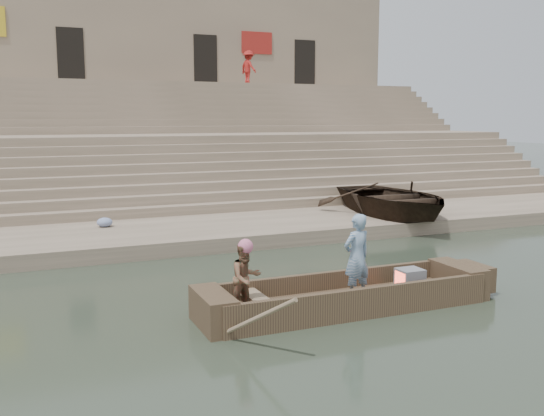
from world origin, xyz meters
TOP-DOWN VIEW (x-y plane):
  - ground at (0.00, 0.00)m, footprint 120.00×120.00m
  - lower_landing at (0.00, 8.00)m, footprint 32.00×4.00m
  - mid_landing at (0.00, 15.50)m, footprint 32.00×3.00m
  - upper_landing at (0.00, 22.50)m, footprint 32.00×3.00m
  - ghat_steps at (0.00, 17.19)m, footprint 32.00×11.00m
  - building_wall at (0.00, 26.50)m, footprint 32.00×5.07m
  - main_rowboat at (0.58, 0.75)m, footprint 5.00×1.30m
  - rowboat_trim at (0.78, 0.74)m, footprint 6.04×2.63m
  - standing_man at (0.69, 0.60)m, footprint 0.64×0.48m
  - rowing_man at (-1.42, 0.66)m, footprint 0.67×0.57m
  - television at (1.96, 0.75)m, footprint 0.46×0.42m
  - beached_rowboat at (6.14, 7.49)m, footprint 3.93×5.36m
  - pedestrian at (6.59, 21.60)m, footprint 0.91×1.23m
  - cloth_bundles at (2.80, 8.64)m, footprint 11.29×1.01m

SIDE VIEW (x-z plane):
  - ground at x=0.00m, z-range 0.00..0.00m
  - main_rowboat at x=0.58m, z-range 0.00..0.22m
  - lower_landing at x=0.00m, z-range 0.00..0.40m
  - rowboat_trim at x=0.78m, z-range -0.63..1.24m
  - television at x=1.96m, z-range 0.22..0.62m
  - cloth_bundles at x=2.80m, z-range 0.40..0.66m
  - rowing_man at x=-1.42m, z-range 0.22..1.42m
  - beached_rowboat at x=6.14m, z-range 0.40..1.48m
  - standing_man at x=0.69m, z-range 0.22..1.79m
  - mid_landing at x=0.00m, z-range 0.00..2.80m
  - ghat_steps at x=0.00m, z-range -0.80..4.40m
  - upper_landing at x=0.00m, z-range 0.00..5.20m
  - building_wall at x=0.00m, z-range 0.00..11.20m
  - pedestrian at x=6.59m, z-range 5.20..6.90m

